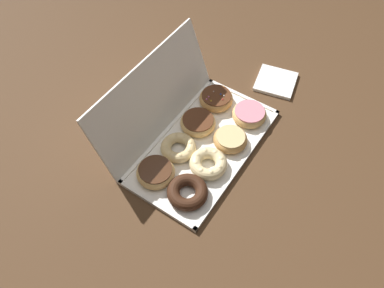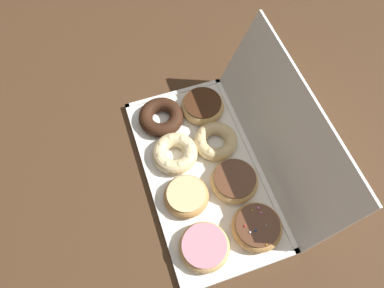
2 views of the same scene
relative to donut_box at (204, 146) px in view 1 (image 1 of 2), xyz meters
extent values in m
plane|color=#4C331E|center=(0.00, 0.00, -0.01)|extent=(3.00, 3.00, 0.00)
cube|color=white|center=(0.00, 0.00, 0.00)|extent=(0.52, 0.28, 0.01)
cube|color=white|center=(0.00, -0.13, 0.00)|extent=(0.52, 0.01, 0.01)
cube|color=white|center=(0.00, 0.13, 0.00)|extent=(0.52, 0.01, 0.01)
cube|color=white|center=(-0.26, 0.00, 0.00)|extent=(0.01, 0.28, 0.01)
cube|color=white|center=(0.26, 0.00, 0.00)|extent=(0.01, 0.28, 0.01)
cube|color=white|center=(0.00, 0.19, 0.12)|extent=(0.52, 0.09, 0.24)
torus|color=#381E11|center=(-0.18, -0.06, 0.02)|extent=(0.12, 0.12, 0.04)
torus|color=beige|center=(-0.06, -0.06, 0.02)|extent=(0.12, 0.12, 0.04)
sphere|color=beige|center=(-0.02, -0.06, 0.03)|extent=(0.02, 0.02, 0.02)
sphere|color=beige|center=(-0.04, -0.03, 0.03)|extent=(0.02, 0.02, 0.02)
sphere|color=beige|center=(-0.06, -0.02, 0.03)|extent=(0.02, 0.02, 0.02)
sphere|color=beige|center=(-0.09, -0.03, 0.03)|extent=(0.02, 0.02, 0.02)
sphere|color=beige|center=(-0.10, -0.06, 0.03)|extent=(0.02, 0.02, 0.02)
sphere|color=beige|center=(-0.09, -0.08, 0.03)|extent=(0.02, 0.02, 0.02)
sphere|color=beige|center=(-0.06, -0.09, 0.03)|extent=(0.02, 0.02, 0.02)
sphere|color=beige|center=(-0.04, -0.08, 0.03)|extent=(0.02, 0.02, 0.02)
torus|color=tan|center=(0.05, -0.06, 0.02)|extent=(0.11, 0.11, 0.03)
cylinder|color=#EACC8C|center=(0.05, -0.06, 0.04)|extent=(0.09, 0.09, 0.01)
torus|color=#E5B770|center=(0.18, -0.06, 0.02)|extent=(0.12, 0.12, 0.03)
cylinder|color=pink|center=(0.18, -0.06, 0.04)|extent=(0.10, 0.10, 0.01)
torus|color=#E5B770|center=(-0.18, 0.06, 0.02)|extent=(0.12, 0.12, 0.04)
cylinder|color=#472816|center=(-0.18, 0.06, 0.04)|extent=(0.10, 0.10, 0.01)
torus|color=#EACC8C|center=(-0.06, 0.06, 0.02)|extent=(0.11, 0.11, 0.03)
sphere|color=#EACC8C|center=(-0.02, 0.06, 0.03)|extent=(0.02, 0.02, 0.02)
sphere|color=#EACC8C|center=(-0.04, 0.08, 0.03)|extent=(0.02, 0.02, 0.02)
sphere|color=#EACC8C|center=(-0.06, 0.10, 0.03)|extent=(0.02, 0.02, 0.02)
sphere|color=#EACC8C|center=(-0.09, 0.08, 0.03)|extent=(0.02, 0.02, 0.02)
sphere|color=#EACC8C|center=(-0.10, 0.06, 0.03)|extent=(0.02, 0.02, 0.02)
sphere|color=#EACC8C|center=(-0.09, 0.03, 0.03)|extent=(0.02, 0.02, 0.02)
sphere|color=#EACC8C|center=(-0.06, 0.02, 0.03)|extent=(0.02, 0.02, 0.02)
sphere|color=#EACC8C|center=(-0.04, 0.03, 0.03)|extent=(0.02, 0.02, 0.02)
torus|color=#E5B770|center=(0.06, 0.06, 0.02)|extent=(0.12, 0.12, 0.03)
cylinder|color=#59331E|center=(0.06, 0.06, 0.04)|extent=(0.10, 0.10, 0.01)
torus|color=tan|center=(0.18, 0.07, 0.02)|extent=(0.12, 0.12, 0.04)
cylinder|color=#59331E|center=(0.18, 0.07, 0.04)|extent=(0.10, 0.10, 0.01)
sphere|color=white|center=(0.19, 0.04, 0.04)|extent=(0.01, 0.01, 0.01)
sphere|color=yellow|center=(0.14, 0.07, 0.04)|extent=(0.00, 0.00, 0.00)
sphere|color=blue|center=(0.19, 0.06, 0.04)|extent=(0.01, 0.01, 0.01)
sphere|color=orange|center=(0.23, 0.06, 0.04)|extent=(0.00, 0.00, 0.00)
sphere|color=pink|center=(0.16, 0.08, 0.04)|extent=(0.01, 0.01, 0.01)
sphere|color=white|center=(0.19, 0.08, 0.04)|extent=(0.00, 0.00, 0.00)
sphere|color=red|center=(0.17, 0.04, 0.04)|extent=(0.01, 0.01, 0.01)
sphere|color=pink|center=(0.14, 0.08, 0.04)|extent=(0.01, 0.01, 0.01)
cube|color=white|center=(0.39, -0.06, 0.00)|extent=(0.16, 0.16, 0.01)
camera|label=1|loc=(-0.61, -0.36, 0.99)|focal=35.41mm
camera|label=2|loc=(0.35, -0.15, 0.85)|focal=34.08mm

